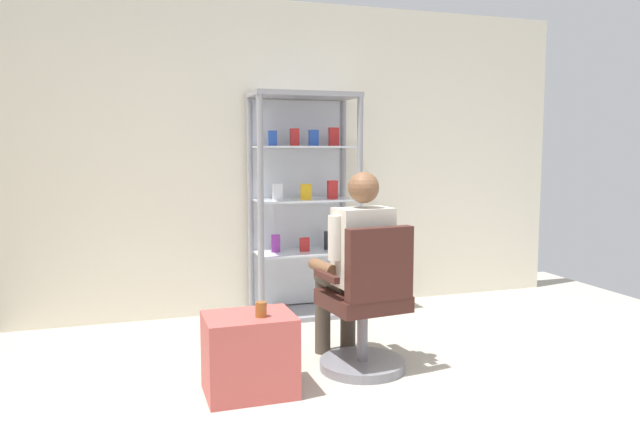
# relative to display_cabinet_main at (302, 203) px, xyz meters

# --- Properties ---
(back_wall) EXTENTS (6.00, 0.10, 2.70)m
(back_wall) POSITION_rel_display_cabinet_main_xyz_m (-0.40, 0.24, 0.38)
(back_wall) COLOR silver
(back_wall) RESTS_ON ground
(display_cabinet_main) EXTENTS (0.90, 0.45, 1.90)m
(display_cabinet_main) POSITION_rel_display_cabinet_main_xyz_m (0.00, 0.00, 0.00)
(display_cabinet_main) COLOR gray
(display_cabinet_main) RESTS_ON ground
(office_chair) EXTENTS (0.59, 0.56, 0.96)m
(office_chair) POSITION_rel_display_cabinet_main_xyz_m (-0.01, -1.47, -0.57)
(office_chair) COLOR slate
(office_chair) RESTS_ON ground
(seated_shopkeeper) EXTENTS (0.52, 0.59, 1.29)m
(seated_shopkeeper) POSITION_rel_display_cabinet_main_xyz_m (-0.03, -1.31, -0.25)
(seated_shopkeeper) COLOR #3F382D
(seated_shopkeeper) RESTS_ON ground
(storage_crate) EXTENTS (0.52, 0.39, 0.47)m
(storage_crate) POSITION_rel_display_cabinet_main_xyz_m (-0.80, -1.58, -0.73)
(storage_crate) COLOR #B24C47
(storage_crate) RESTS_ON ground
(tea_glass) EXTENTS (0.07, 0.07, 0.09)m
(tea_glass) POSITION_rel_display_cabinet_main_xyz_m (-0.74, -1.64, -0.45)
(tea_glass) COLOR brown
(tea_glass) RESTS_ON storage_crate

